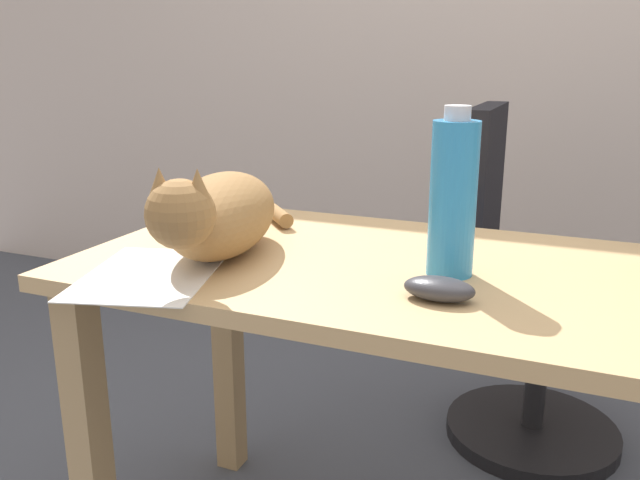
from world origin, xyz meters
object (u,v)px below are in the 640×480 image
(cat, at_px, (219,214))
(computer_mouse, at_px, (439,289))
(office_chair, at_px, (526,302))
(water_bottle, at_px, (453,197))

(cat, relative_size, computer_mouse, 5.46)
(office_chair, height_order, computer_mouse, office_chair)
(office_chair, xyz_separation_m, water_bottle, (-0.07, -0.72, 0.43))
(cat, bearing_deg, water_bottle, 8.67)
(office_chair, bearing_deg, cat, -121.64)
(computer_mouse, bearing_deg, water_bottle, 95.55)
(water_bottle, bearing_deg, computer_mouse, -84.45)
(office_chair, bearing_deg, computer_mouse, -93.98)
(computer_mouse, distance_m, water_bottle, 0.17)
(cat, xyz_separation_m, computer_mouse, (0.43, -0.07, -0.06))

